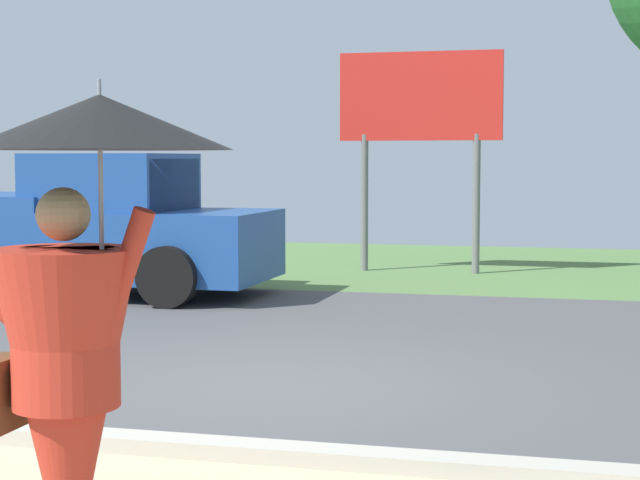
{
  "coord_description": "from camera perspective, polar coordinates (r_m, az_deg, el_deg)",
  "views": [
    {
      "loc": [
        2.57,
        -7.98,
        1.82
      ],
      "look_at": [
        0.25,
        1.0,
        1.1
      ],
      "focal_mm": 59.51,
      "sensor_mm": 36.0,
      "label": 1
    }
  ],
  "objects": [
    {
      "name": "roadside_billboard",
      "position": [
        16.99,
        5.41,
        6.86
      ],
      "size": [
        2.6,
        0.12,
        3.5
      ],
      "color": "slate",
      "rests_on": "ground_plane"
    },
    {
      "name": "pickup_truck",
      "position": [
        14.59,
        -12.73,
        0.58
      ],
      "size": [
        5.2,
        2.28,
        1.88
      ],
      "rotation": [
        0.0,
        0.0,
        0.14
      ],
      "color": "#1E478C",
      "rests_on": "ground_plane"
    },
    {
      "name": "monk_pedestrian",
      "position": [
        4.44,
        -13.04,
        -4.6
      ],
      "size": [
        1.11,
        1.07,
        2.13
      ],
      "rotation": [
        0.0,
        0.0,
        -0.2
      ],
      "color": "#B22D1E",
      "rests_on": "ground_plane"
    },
    {
      "name": "ground_plane",
      "position": [
        11.38,
        1.26,
        -5.02
      ],
      "size": [
        40.0,
        22.0,
        0.2
      ],
      "color": "#4C4C4F"
    }
  ]
}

